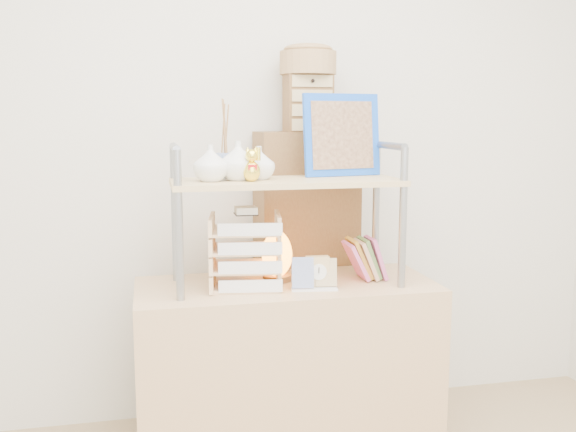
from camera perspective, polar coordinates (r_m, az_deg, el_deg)
The scene contains 10 objects.
room_shell at distance 1.76m, azimuth 5.79°, elevation 17.99°, with size 3.42×3.41×2.61m.
desk at distance 2.72m, azimuth -0.12°, elevation -13.71°, with size 1.20×0.50×0.75m, color tan.
cabinet at distance 3.00m, azimuth 1.61°, elevation -5.48°, with size 0.45×0.24×1.35m, color brown.
hutch at distance 2.53m, azimuth -0.73°, elevation 3.41°, with size 0.90×0.34×0.76m.
letter_tray at distance 2.52m, azimuth -3.74°, elevation -3.50°, with size 0.30×0.28×0.32m.
salt_lamp at distance 2.62m, azimuth -0.99°, elevation -3.51°, with size 0.14×0.13×0.21m.
desk_clock at distance 2.52m, azimuth 2.63°, elevation -5.01°, with size 0.09×0.04×0.13m.
postcard_stand at distance 2.50m, azimuth 2.34°, elevation -5.74°, with size 0.19×0.08×0.13m.
drawer_chest at distance 2.89m, azimuth 1.78°, elevation 9.98°, with size 0.20×0.16×0.25m.
woven_basket at distance 2.90m, azimuth 1.79°, elevation 13.43°, with size 0.25×0.25×0.10m, color #976E44.
Camera 1 is at (-0.54, -1.25, 1.41)m, focal length 40.00 mm.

